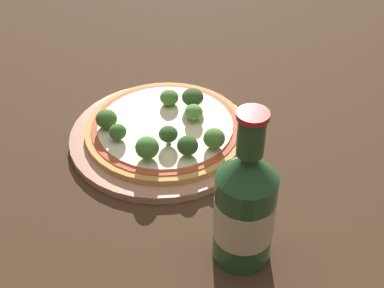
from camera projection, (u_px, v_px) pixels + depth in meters
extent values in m
plane|color=#3D2819|center=(158.00, 132.00, 0.85)|extent=(3.00, 3.00, 0.00)
cylinder|color=tan|center=(162.00, 137.00, 0.83)|extent=(0.28, 0.28, 0.01)
cylinder|color=tan|center=(166.00, 128.00, 0.83)|extent=(0.25, 0.25, 0.01)
cylinder|color=#B74728|center=(166.00, 125.00, 0.83)|extent=(0.23, 0.23, 0.00)
cylinder|color=beige|center=(166.00, 125.00, 0.82)|extent=(0.21, 0.21, 0.00)
cylinder|color=#89A866|center=(168.00, 140.00, 0.78)|extent=(0.01, 0.01, 0.01)
ellipsoid|color=#2D5123|center=(168.00, 134.00, 0.77)|extent=(0.03, 0.03, 0.02)
cylinder|color=#89A866|center=(194.00, 118.00, 0.83)|extent=(0.01, 0.01, 0.01)
ellipsoid|color=#568E3D|center=(194.00, 112.00, 0.82)|extent=(0.03, 0.03, 0.02)
cylinder|color=#89A866|center=(148.00, 155.00, 0.76)|extent=(0.01, 0.01, 0.01)
ellipsoid|color=#477A33|center=(147.00, 148.00, 0.75)|extent=(0.03, 0.03, 0.03)
cylinder|color=#89A866|center=(169.00, 102.00, 0.86)|extent=(0.01, 0.01, 0.01)
ellipsoid|color=#477A33|center=(169.00, 97.00, 0.86)|extent=(0.03, 0.03, 0.02)
cylinder|color=#89A866|center=(118.00, 137.00, 0.79)|extent=(0.01, 0.01, 0.01)
ellipsoid|color=#386628|center=(117.00, 132.00, 0.78)|extent=(0.03, 0.03, 0.02)
cylinder|color=#89A866|center=(214.00, 145.00, 0.78)|extent=(0.01, 0.01, 0.01)
ellipsoid|color=#477A33|center=(214.00, 138.00, 0.77)|extent=(0.03, 0.03, 0.03)
cylinder|color=#89A866|center=(107.00, 125.00, 0.81)|extent=(0.01, 0.01, 0.01)
ellipsoid|color=#386628|center=(106.00, 119.00, 0.81)|extent=(0.03, 0.03, 0.03)
cylinder|color=#89A866|center=(193.00, 104.00, 0.85)|extent=(0.01, 0.01, 0.01)
ellipsoid|color=#2D5123|center=(193.00, 97.00, 0.85)|extent=(0.03, 0.03, 0.03)
cylinder|color=#89A866|center=(188.00, 152.00, 0.76)|extent=(0.01, 0.01, 0.01)
ellipsoid|color=#2D5123|center=(188.00, 146.00, 0.76)|extent=(0.03, 0.03, 0.03)
cylinder|color=#234C28|center=(244.00, 218.00, 0.62)|extent=(0.07, 0.07, 0.13)
cylinder|color=#C6B793|center=(244.00, 216.00, 0.62)|extent=(0.07, 0.07, 0.06)
cone|color=#234C28|center=(249.00, 166.00, 0.57)|extent=(0.07, 0.07, 0.03)
cylinder|color=#234C28|center=(251.00, 136.00, 0.54)|extent=(0.03, 0.03, 0.05)
cylinder|color=red|center=(253.00, 115.00, 0.53)|extent=(0.03, 0.03, 0.01)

